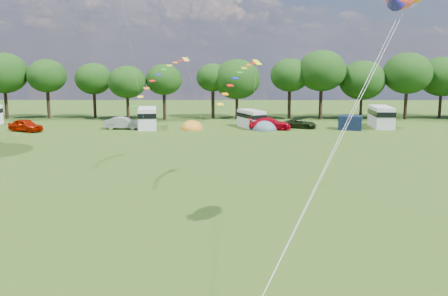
{
  "coord_description": "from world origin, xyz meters",
  "views": [
    {
      "loc": [
        0.14,
        -19.76,
        8.98
      ],
      "look_at": [
        0.0,
        8.0,
        4.0
      ],
      "focal_mm": 40.0,
      "sensor_mm": 36.0,
      "label": 1
    }
  ],
  "objects_px": {
    "campervan_c": "(251,118)",
    "car_c": "(270,124)",
    "car_a": "(26,125)",
    "car_d": "(300,124)",
    "campervan_b": "(147,117)",
    "campervan_d": "(381,116)",
    "car_b": "(123,123)",
    "tent_greyblue": "(264,129)",
    "tent_orange": "(192,129)"
  },
  "relations": [
    {
      "from": "campervan_c",
      "to": "car_c",
      "type": "bearing_deg",
      "value": -154.29
    },
    {
      "from": "car_a",
      "to": "car_d",
      "type": "xyz_separation_m",
      "value": [
        34.76,
        3.32,
        -0.18
      ]
    },
    {
      "from": "car_c",
      "to": "car_d",
      "type": "bearing_deg",
      "value": -67.59
    },
    {
      "from": "car_a",
      "to": "campervan_c",
      "type": "relative_size",
      "value": 0.92
    },
    {
      "from": "campervan_b",
      "to": "campervan_d",
      "type": "relative_size",
      "value": 0.99
    },
    {
      "from": "car_a",
      "to": "campervan_d",
      "type": "bearing_deg",
      "value": -59.91
    },
    {
      "from": "car_b",
      "to": "car_d",
      "type": "xyz_separation_m",
      "value": [
        23.02,
        1.02,
        -0.18
      ]
    },
    {
      "from": "car_a",
      "to": "campervan_b",
      "type": "distance_m",
      "value": 15.1
    },
    {
      "from": "car_d",
      "to": "campervan_b",
      "type": "bearing_deg",
      "value": 111.23
    },
    {
      "from": "car_b",
      "to": "campervan_c",
      "type": "relative_size",
      "value": 0.87
    },
    {
      "from": "car_d",
      "to": "tent_greyblue",
      "type": "height_order",
      "value": "tent_greyblue"
    },
    {
      "from": "campervan_d",
      "to": "tent_orange",
      "type": "xyz_separation_m",
      "value": [
        -24.96,
        -2.11,
        -1.47
      ]
    },
    {
      "from": "campervan_b",
      "to": "campervan_c",
      "type": "bearing_deg",
      "value": -94.95
    },
    {
      "from": "car_a",
      "to": "campervan_d",
      "type": "xyz_separation_m",
      "value": [
        45.61,
        4.21,
        0.7
      ]
    },
    {
      "from": "car_b",
      "to": "campervan_b",
      "type": "bearing_deg",
      "value": -75.24
    },
    {
      "from": "car_a",
      "to": "car_b",
      "type": "xyz_separation_m",
      "value": [
        11.73,
        2.31,
        -0.0
      ]
    },
    {
      "from": "car_d",
      "to": "tent_orange",
      "type": "xyz_separation_m",
      "value": [
        -14.11,
        -1.23,
        -0.58
      ]
    },
    {
      "from": "car_d",
      "to": "campervan_d",
      "type": "xyz_separation_m",
      "value": [
        10.85,
        0.89,
        0.89
      ]
    },
    {
      "from": "car_c",
      "to": "campervan_b",
      "type": "relative_size",
      "value": 0.91
    },
    {
      "from": "car_c",
      "to": "campervan_c",
      "type": "height_order",
      "value": "campervan_c"
    },
    {
      "from": "car_b",
      "to": "campervan_d",
      "type": "xyz_separation_m",
      "value": [
        33.87,
        1.91,
        0.7
      ]
    },
    {
      "from": "car_a",
      "to": "car_b",
      "type": "bearing_deg",
      "value": -54.06
    },
    {
      "from": "car_c",
      "to": "car_d",
      "type": "distance_m",
      "value": 4.38
    },
    {
      "from": "tent_orange",
      "to": "car_a",
      "type": "bearing_deg",
      "value": -174.19
    },
    {
      "from": "campervan_b",
      "to": "campervan_d",
      "type": "height_order",
      "value": "campervan_d"
    },
    {
      "from": "car_d",
      "to": "campervan_c",
      "type": "bearing_deg",
      "value": 107.22
    },
    {
      "from": "campervan_b",
      "to": "campervan_c",
      "type": "distance_m",
      "value": 13.61
    },
    {
      "from": "campervan_b",
      "to": "car_c",
      "type": "bearing_deg",
      "value": -102.1
    },
    {
      "from": "car_a",
      "to": "campervan_b",
      "type": "xyz_separation_m",
      "value": [
        14.78,
        3.0,
        0.65
      ]
    },
    {
      "from": "car_a",
      "to": "car_c",
      "type": "relative_size",
      "value": 0.9
    },
    {
      "from": "campervan_d",
      "to": "tent_greyblue",
      "type": "bearing_deg",
      "value": 101.96
    },
    {
      "from": "campervan_d",
      "to": "tent_greyblue",
      "type": "height_order",
      "value": "campervan_d"
    },
    {
      "from": "campervan_d",
      "to": "tent_greyblue",
      "type": "relative_size",
      "value": 1.4
    },
    {
      "from": "car_a",
      "to": "tent_greyblue",
      "type": "relative_size",
      "value": 1.14
    },
    {
      "from": "car_b",
      "to": "campervan_c",
      "type": "xyz_separation_m",
      "value": [
        16.65,
        1.36,
        0.46
      ]
    },
    {
      "from": "campervan_c",
      "to": "tent_greyblue",
      "type": "xyz_separation_m",
      "value": [
        1.59,
        -1.72,
        -1.22
      ]
    },
    {
      "from": "campervan_b",
      "to": "tent_orange",
      "type": "bearing_deg",
      "value": -106.5
    },
    {
      "from": "tent_greyblue",
      "to": "campervan_c",
      "type": "bearing_deg",
      "value": 132.75
    },
    {
      "from": "car_d",
      "to": "car_a",
      "type": "bearing_deg",
      "value": 115.77
    },
    {
      "from": "campervan_c",
      "to": "campervan_d",
      "type": "height_order",
      "value": "campervan_d"
    },
    {
      "from": "car_a",
      "to": "car_c",
      "type": "height_order",
      "value": "car_c"
    },
    {
      "from": "tent_orange",
      "to": "campervan_d",
      "type": "bearing_deg",
      "value": 4.84
    },
    {
      "from": "campervan_c",
      "to": "campervan_d",
      "type": "distance_m",
      "value": 17.24
    },
    {
      "from": "campervan_c",
      "to": "tent_orange",
      "type": "height_order",
      "value": "campervan_c"
    },
    {
      "from": "campervan_c",
      "to": "car_a",
      "type": "bearing_deg",
      "value": 72.58
    },
    {
      "from": "campervan_d",
      "to": "car_a",
      "type": "bearing_deg",
      "value": 98.99
    },
    {
      "from": "car_c",
      "to": "tent_orange",
      "type": "xyz_separation_m",
      "value": [
        -10.01,
        0.31,
        -0.77
      ]
    },
    {
      "from": "car_a",
      "to": "tent_greyblue",
      "type": "distance_m",
      "value": 30.05
    },
    {
      "from": "car_d",
      "to": "campervan_b",
      "type": "xyz_separation_m",
      "value": [
        -19.97,
        -0.32,
        0.84
      ]
    },
    {
      "from": "car_d",
      "to": "campervan_c",
      "type": "height_order",
      "value": "campervan_c"
    }
  ]
}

